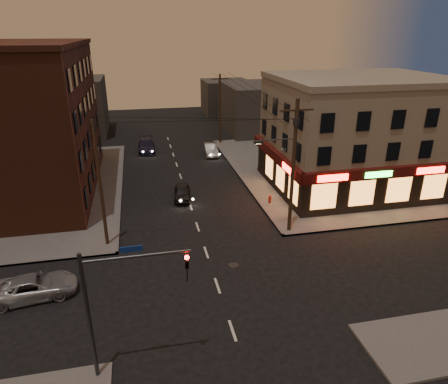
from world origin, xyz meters
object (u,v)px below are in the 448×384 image
object	(u,v)px
suv_cross	(34,287)
sedan_near	(182,193)
sedan_mid	(211,149)
sedan_far	(146,146)
fire_hydrant	(270,199)

from	to	relation	value
suv_cross	sedan_near	distance (m)	16.11
suv_cross	sedan_mid	distance (m)	29.88
sedan_far	sedan_near	bearing A→B (deg)	-79.62
suv_cross	sedan_mid	bearing A→B (deg)	-38.37
suv_cross	sedan_mid	xyz separation A→B (m)	(15.17, 25.75, 0.03)
suv_cross	fire_hydrant	size ratio (longest dim) A/B	6.42
sedan_mid	fire_hydrant	xyz separation A→B (m)	(2.39, -16.01, -0.14)
sedan_mid	sedan_far	bearing A→B (deg)	160.40
suv_cross	sedan_far	size ratio (longest dim) A/B	0.95
sedan_near	fire_hydrant	xyz separation A→B (m)	(7.48, -2.82, -0.07)
sedan_near	sedan_mid	world-z (taller)	sedan_mid
suv_cross	sedan_far	distance (m)	30.02
sedan_far	fire_hydrant	xyz separation A→B (m)	(10.13, -19.35, -0.18)
sedan_near	sedan_mid	xyz separation A→B (m)	(5.09, 13.19, 0.07)
sedan_near	sedan_far	distance (m)	16.73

